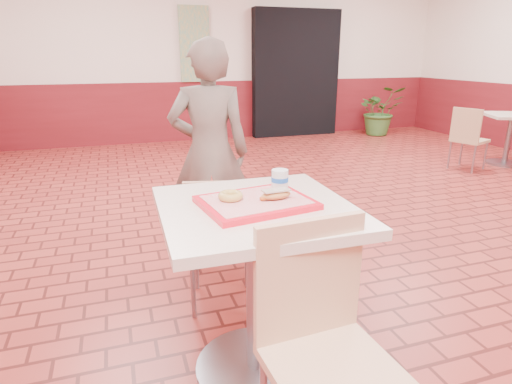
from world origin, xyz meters
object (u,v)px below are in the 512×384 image
object	(u,v)px
chair_main_back	(221,237)
paper_cup	(280,180)
main_table	(256,264)
ring_donut	(231,196)
chair_main_front	(323,338)
customer	(210,153)
serving_tray	(256,202)
long_john_donut	(275,195)
second_table	(510,131)
chair_second_left	(468,136)
potted_plant	(380,111)

from	to	relation	value
chair_main_back	paper_cup	size ratio (longest dim) A/B	8.63
paper_cup	main_table	bearing A→B (deg)	-149.03
ring_donut	chair_main_front	bearing A→B (deg)	-70.06
customer	serving_tray	xyz separation A→B (m)	(-0.08, -1.32, 0.08)
main_table	long_john_donut	bearing A→B (deg)	-16.10
main_table	long_john_donut	size ratio (longest dim) A/B	5.91
serving_tray	paper_cup	xyz separation A→B (m)	(0.14, 0.08, 0.06)
chair_main_back	serving_tray	xyz separation A→B (m)	(0.03, -0.57, 0.40)
serving_tray	paper_cup	distance (m)	0.17
ring_donut	chair_main_back	bearing A→B (deg)	81.88
second_table	chair_second_left	distance (m)	0.77
main_table	customer	size ratio (longest dim) A/B	0.54
ring_donut	potted_plant	distance (m)	6.74
chair_main_front	serving_tray	bearing A→B (deg)	96.39
chair_main_back	second_table	world-z (taller)	chair_main_back
paper_cup	potted_plant	distance (m)	6.55
chair_main_back	second_table	bearing A→B (deg)	-140.65
main_table	chair_second_left	size ratio (longest dim) A/B	1.05
chair_second_left	paper_cup	bearing A→B (deg)	104.96
ring_donut	paper_cup	bearing A→B (deg)	12.54
customer	potted_plant	size ratio (longest dim) A/B	1.74
serving_tray	potted_plant	size ratio (longest dim) A/B	0.50
long_john_donut	chair_second_left	size ratio (longest dim) A/B	0.18
customer	ring_donut	xyz separation A→B (m)	(-0.19, -1.29, 0.11)
long_john_donut	chair_second_left	distance (m)	4.60
second_table	potted_plant	world-z (taller)	potted_plant
long_john_donut	second_table	xyz separation A→B (m)	(4.45, 2.80, -0.43)
long_john_donut	potted_plant	distance (m)	6.67
chair_main_back	chair_second_left	distance (m)	4.34
chair_main_back	potted_plant	distance (m)	6.27
customer	ring_donut	distance (m)	1.30
chair_main_back	customer	world-z (taller)	customer
main_table	chair_main_back	world-z (taller)	main_table
ring_donut	second_table	bearing A→B (deg)	30.64
serving_tray	customer	bearing A→B (deg)	86.37
serving_tray	chair_main_front	bearing A→B (deg)	-80.08
chair_main_front	chair_main_back	world-z (taller)	chair_main_front
main_table	customer	distance (m)	1.34
chair_main_front	second_table	bearing A→B (deg)	32.76
main_table	potted_plant	bearing A→B (deg)	51.75
second_table	potted_plant	size ratio (longest dim) A/B	0.76
second_table	chair_second_left	xyz separation A→B (m)	(-0.77, -0.07, -0.01)
main_table	customer	world-z (taller)	customer
chair_main_front	second_table	xyz separation A→B (m)	(4.44, 3.26, -0.05)
ring_donut	second_table	distance (m)	5.40
chair_main_front	potted_plant	world-z (taller)	chair_main_front
ring_donut	chair_second_left	distance (m)	4.72
customer	serving_tray	world-z (taller)	customer
chair_main_front	long_john_donut	distance (m)	0.60
chair_main_back	paper_cup	bearing A→B (deg)	122.09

